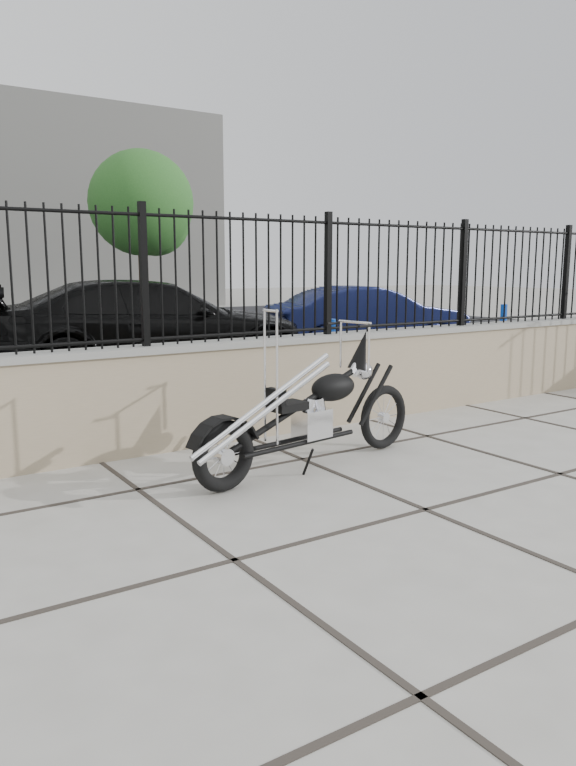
# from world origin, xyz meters

# --- Properties ---
(ground_plane) EXTENTS (90.00, 90.00, 0.00)m
(ground_plane) POSITION_xyz_m (0.00, 0.00, 0.00)
(ground_plane) COLOR #99968E
(ground_plane) RESTS_ON ground
(parking_lot) EXTENTS (30.00, 30.00, 0.00)m
(parking_lot) POSITION_xyz_m (0.00, 12.50, 0.00)
(parking_lot) COLOR black
(parking_lot) RESTS_ON ground
(retaining_wall) EXTENTS (14.00, 0.36, 0.96)m
(retaining_wall) POSITION_xyz_m (0.00, 2.50, 0.48)
(retaining_wall) COLOR gray
(retaining_wall) RESTS_ON ground_plane
(iron_fence) EXTENTS (14.00, 0.08, 1.20)m
(iron_fence) POSITION_xyz_m (0.00, 2.50, 1.56)
(iron_fence) COLOR black
(iron_fence) RESTS_ON retaining_wall
(chopper_motorcycle) EXTENTS (2.30, 0.74, 1.36)m
(chopper_motorcycle) POSITION_xyz_m (-0.12, 1.24, 0.68)
(chopper_motorcycle) COLOR black
(chopper_motorcycle) RESTS_ON ground_plane
(car_black) EXTENTS (5.31, 2.87, 1.46)m
(car_black) POSITION_xyz_m (0.89, 6.95, 0.73)
(car_black) COLOR black
(car_black) RESTS_ON parking_lot
(car_blue) EXTENTS (4.15, 2.40, 1.29)m
(car_blue) POSITION_xyz_m (5.42, 7.11, 0.65)
(car_blue) COLOR #10163C
(car_blue) RESTS_ON parking_lot
(bollard_b) EXTENTS (0.15, 0.15, 0.93)m
(bollard_b) POSITION_xyz_m (2.60, 4.55, 0.46)
(bollard_b) COLOR #0C26BC
(bollard_b) RESTS_ON ground_plane
(bollard_c) EXTENTS (0.15, 0.15, 1.00)m
(bollard_c) POSITION_xyz_m (6.78, 4.95, 0.50)
(bollard_c) COLOR #0B29AF
(bollard_c) RESTS_ON ground_plane
(tree_right) EXTENTS (3.14, 3.14, 5.29)m
(tree_right) POSITION_xyz_m (4.64, 16.87, 3.70)
(tree_right) COLOR #382619
(tree_right) RESTS_ON ground_plane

